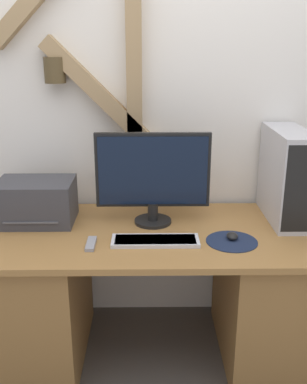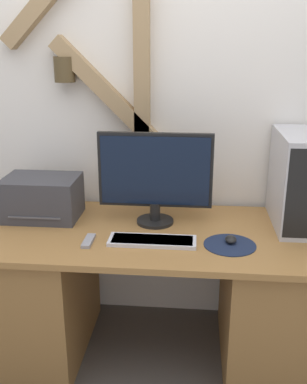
{
  "view_description": "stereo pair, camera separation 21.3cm",
  "coord_description": "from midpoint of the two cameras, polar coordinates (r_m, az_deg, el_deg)",
  "views": [
    {
      "loc": [
        -0.02,
        -1.63,
        1.59
      ],
      "look_at": [
        0.0,
        0.39,
        0.91
      ],
      "focal_mm": 42.0,
      "sensor_mm": 36.0,
      "label": 1
    },
    {
      "loc": [
        0.19,
        -1.62,
        1.59
      ],
      "look_at": [
        0.0,
        0.39,
        0.91
      ],
      "focal_mm": 42.0,
      "sensor_mm": 36.0,
      "label": 2
    }
  ],
  "objects": [
    {
      "name": "keyboard",
      "position": [
        2.08,
        -2.72,
        -6.25
      ],
      "size": [
        0.4,
        0.13,
        0.02
      ],
      "color": "silver",
      "rests_on": "desk"
    },
    {
      "name": "mousepad",
      "position": [
        2.1,
        7.06,
        -6.3
      ],
      "size": [
        0.24,
        0.24,
        0.0
      ],
      "color": "#19233D",
      "rests_on": "desk"
    },
    {
      "name": "monitor",
      "position": [
        2.22,
        -2.78,
        2.17
      ],
      "size": [
        0.57,
        0.19,
        0.46
      ],
      "color": "black",
      "rests_on": "desk"
    },
    {
      "name": "wall_back",
      "position": [
        2.47,
        -2.84,
        13.16
      ],
      "size": [
        6.4,
        0.16,
        2.7
      ],
      "color": "white",
      "rests_on": "ground_plane"
    },
    {
      "name": "remote_control",
      "position": [
        2.09,
        -10.88,
        -6.54
      ],
      "size": [
        0.04,
        0.14,
        0.02
      ],
      "color": "gray",
      "rests_on": "desk"
    },
    {
      "name": "mouse",
      "position": [
        2.12,
        7.13,
        -5.62
      ],
      "size": [
        0.05,
        0.07,
        0.03
      ],
      "color": "black",
      "rests_on": "mousepad"
    },
    {
      "name": "computer_tower",
      "position": [
        2.35,
        14.11,
        2.01
      ],
      "size": [
        0.17,
        0.47,
        0.47
      ],
      "color": "#B2B2B7",
      "rests_on": "desk"
    },
    {
      "name": "desk",
      "position": [
        2.36,
        -2.69,
        -12.59
      ],
      "size": [
        1.69,
        0.77,
        0.71
      ],
      "color": "olive",
      "rests_on": "ground_plane"
    },
    {
      "name": "printer",
      "position": [
        2.38,
        -17.19,
        -1.23
      ],
      "size": [
        0.38,
        0.28,
        0.22
      ],
      "color": "#38383D",
      "rests_on": "desk"
    }
  ]
}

